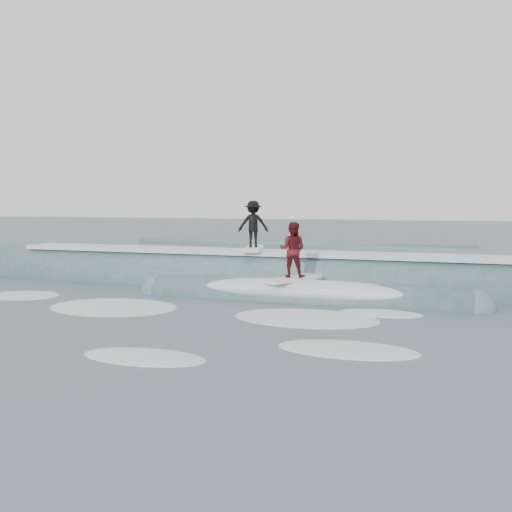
% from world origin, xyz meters
% --- Properties ---
extents(ground, '(160.00, 160.00, 0.00)m').
position_xyz_m(ground, '(0.00, 0.00, 0.00)').
color(ground, '#394853').
rests_on(ground, ground).
extents(breaking_wave, '(23.08, 3.91, 2.25)m').
position_xyz_m(breaking_wave, '(0.26, 4.29, 0.04)').
color(breaking_wave, '#385E5E').
rests_on(breaking_wave, ground).
extents(surfer_black, '(1.11, 2.07, 1.61)m').
position_xyz_m(surfer_black, '(-0.44, 4.61, 1.96)').
color(surfer_black, white).
rests_on(surfer_black, ground).
extents(surfer_red, '(1.36, 2.04, 1.65)m').
position_xyz_m(surfer_red, '(1.49, 2.41, 1.32)').
color(surfer_red, white).
rests_on(surfer_red, ground).
extents(whitewater, '(12.54, 6.88, 0.10)m').
position_xyz_m(whitewater, '(0.32, -0.54, 0.00)').
color(whitewater, white).
rests_on(whitewater, ground).
extents(far_swells, '(40.73, 8.65, 0.80)m').
position_xyz_m(far_swells, '(-2.06, 17.65, 0.00)').
color(far_swells, '#385E5E').
rests_on(far_swells, ground).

